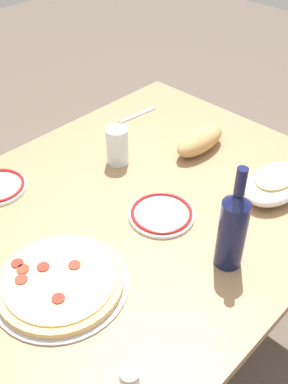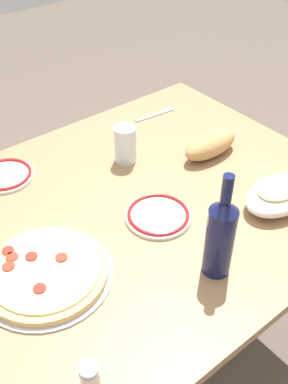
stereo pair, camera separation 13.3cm
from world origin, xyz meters
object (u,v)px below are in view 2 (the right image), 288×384
dining_table (144,228)px  wine_bottle (220,236)px  baked_pasta_dish (280,193)px  water_glass (125,144)px  pepperoni_pizza (46,272)px  side_plate_far (158,215)px  bread_loaf (211,145)px  side_plate_near (5,175)px  spice_shaker (90,380)px

dining_table → wine_bottle: 0.40m
baked_pasta_dish → water_glass: size_ratio=1.92×
pepperoni_pizza → side_plate_far: (0.35, -0.01, -0.01)m
wine_bottle → bread_loaf: bearing=46.6°
pepperoni_pizza → side_plate_far: bearing=-1.6°
side_plate_far → bread_loaf: size_ratio=0.88×
bread_loaf → pepperoni_pizza: bearing=-170.1°
water_glass → side_plate_near: (-0.35, 0.16, -0.05)m
baked_pasta_dish → wine_bottle: size_ratio=0.81×
side_plate_near → baked_pasta_dish: bearing=-47.4°
spice_shaker → side_plate_near: bearing=77.1°
baked_pasta_dish → wine_bottle: bearing=-168.9°
side_plate_near → spice_shaker: bearing=-102.9°
wine_bottle → side_plate_far: bearing=87.3°
pepperoni_pizza → side_plate_far: pepperoni_pizza is taller
wine_bottle → bread_loaf: wine_bottle is taller
wine_bottle → spice_shaker: wine_bottle is taller
baked_pasta_dish → wine_bottle: (-0.32, -0.06, 0.08)m
dining_table → bread_loaf: bearing=8.0°
baked_pasta_dish → bread_loaf: (0.02, 0.30, -0.00)m
side_plate_far → baked_pasta_dish: bearing=-29.1°
baked_pasta_dish → side_plate_far: size_ratio=1.27×
baked_pasta_dish → spice_shaker: spice_shaker is taller
wine_bottle → water_glass: (0.11, 0.52, -0.06)m
dining_table → side_plate_near: bearing=127.3°
baked_pasta_dish → side_plate_far: 0.36m
baked_pasta_dish → side_plate_near: bearing=132.6°
spice_shaker → wine_bottle: bearing=9.3°
pepperoni_pizza → spice_shaker: (-0.07, -0.31, 0.03)m
pepperoni_pizza → water_glass: bearing=31.1°
spice_shaker → pepperoni_pizza: bearing=76.7°
side_plate_far → bread_loaf: bread_loaf is taller
water_glass → dining_table: bearing=-112.2°
baked_pasta_dish → water_glass: bearing=115.2°
dining_table → spice_shaker: 0.61m
pepperoni_pizza → dining_table: bearing=11.5°
water_glass → side_plate_near: size_ratio=0.71×
water_glass → side_plate_near: bearing=155.4°
dining_table → bread_loaf: 0.36m
side_plate_far → spice_shaker: size_ratio=2.17×
water_glass → pepperoni_pizza: bearing=-148.9°
dining_table → wine_bottle: (-0.03, -0.32, 0.24)m
baked_pasta_dish → side_plate_near: (-0.57, 0.62, -0.03)m
dining_table → side_plate_near: 0.47m
dining_table → water_glass: 0.28m
pepperoni_pizza → bread_loaf: 0.70m
side_plate_near → wine_bottle: bearing=-70.2°
wine_bottle → side_plate_far: wine_bottle is taller
dining_table → baked_pasta_dish: size_ratio=5.07×
dining_table → pepperoni_pizza: 0.40m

